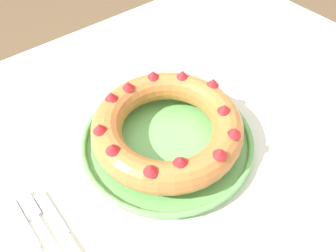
% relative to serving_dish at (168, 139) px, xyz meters
% --- Properties ---
extents(dining_table, '(1.40, 0.97, 0.73)m').
position_rel_serving_dish_xyz_m(dining_table, '(-0.00, 0.02, -0.10)').
color(dining_table, silver).
rests_on(dining_table, ground_plane).
extents(serving_dish, '(0.36, 0.36, 0.02)m').
position_rel_serving_dish_xyz_m(serving_dish, '(0.00, 0.00, 0.00)').
color(serving_dish, '#6BB760').
rests_on(serving_dish, dining_table).
extents(bundt_cake, '(0.30, 0.30, 0.08)m').
position_rel_serving_dish_xyz_m(bundt_cake, '(-0.00, -0.00, 0.04)').
color(bundt_cake, '#C67538').
rests_on(bundt_cake, serving_dish).
extents(fork, '(0.02, 0.20, 0.01)m').
position_rel_serving_dish_xyz_m(fork, '(-0.29, -0.01, -0.01)').
color(fork, white).
rests_on(fork, dining_table).
extents(serving_knife, '(0.02, 0.21, 0.01)m').
position_rel_serving_dish_xyz_m(serving_knife, '(-0.32, -0.04, -0.01)').
color(serving_knife, white).
rests_on(serving_knife, dining_table).
extents(cake_knife, '(0.02, 0.19, 0.01)m').
position_rel_serving_dish_xyz_m(cake_knife, '(-0.27, -0.05, -0.01)').
color(cake_knife, white).
rests_on(cake_knife, dining_table).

